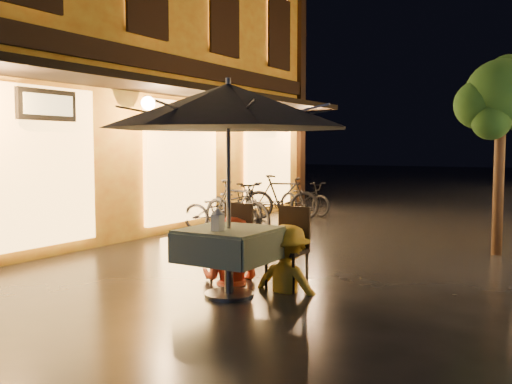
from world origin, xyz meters
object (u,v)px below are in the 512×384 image
Objects in this scene: table_lantern at (218,218)px; person_orange at (230,218)px; cafe_table at (229,245)px; patio_umbrella at (228,106)px; person_yellow at (288,227)px; bicycle_0 at (221,211)px.

table_lantern is 0.89m from person_orange.
patio_umbrella is at bearing 0.00° from cafe_table.
person_yellow is at bearing 52.10° from cafe_table.
bicycle_0 is (-2.81, 3.94, -1.72)m from patio_umbrella.
patio_umbrella is at bearing 110.00° from person_orange.
table_lantern is 0.93m from person_yellow.
bicycle_0 is (-2.81, 4.16, -0.49)m from table_lantern.
person_orange is at bearing 122.05° from cafe_table.
cafe_table is 0.60× the size of bicycle_0.
patio_umbrella reaches higher than bicycle_0.
table_lantern is at bearing -90.00° from patio_umbrella.
table_lantern reaches higher than cafe_table.
patio_umbrella reaches higher than table_lantern.
person_yellow is at bearing 60.57° from table_lantern.
patio_umbrella is 11.16× the size of table_lantern.
table_lantern is 0.15× the size of person_orange.
person_yellow is at bearing -144.22° from bicycle_0.
table_lantern is 0.16× the size of person_yellow.
patio_umbrella is 1.70× the size of bicycle_0.
cafe_table is 0.65× the size of person_yellow.
patio_umbrella is 1.57m from person_yellow.
person_orange is 0.98× the size of bicycle_0.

